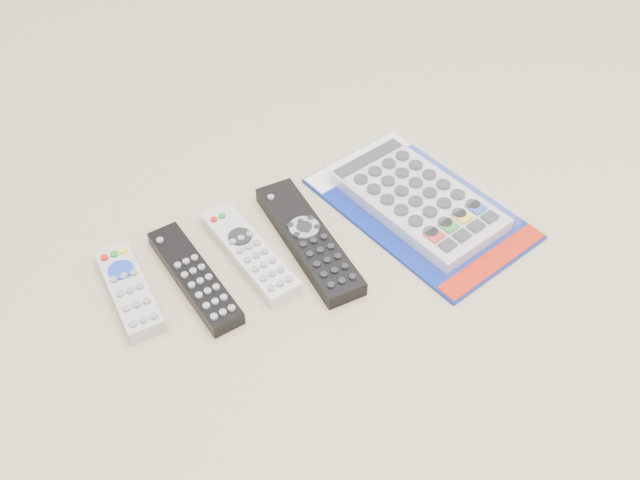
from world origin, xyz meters
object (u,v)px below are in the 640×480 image
remote_slim_black (195,277)px  remote_silver_dvd (249,252)px  remote_large_black (309,240)px  jumbo_remote_packaged (418,199)px  remote_small_grey (129,290)px

remote_slim_black → remote_silver_dvd: (0.08, 0.00, -0.00)m
remote_slim_black → remote_silver_dvd: 0.08m
remote_large_black → remote_slim_black: bearing=177.2°
remote_large_black → jumbo_remote_packaged: (0.16, -0.01, 0.01)m
remote_slim_black → jumbo_remote_packaged: jumbo_remote_packaged is taller
jumbo_remote_packaged → remote_small_grey: bearing=163.7°
remote_small_grey → remote_slim_black: (0.08, -0.02, -0.00)m
remote_silver_dvd → jumbo_remote_packaged: size_ratio=0.57×
remote_small_grey → remote_silver_dvd: (0.15, -0.02, -0.00)m
remote_silver_dvd → remote_slim_black: bearing=178.6°
remote_small_grey → jumbo_remote_packaged: size_ratio=0.47×
remote_slim_black → remote_silver_dvd: bearing=-0.5°
remote_small_grey → remote_silver_dvd: 0.15m
remote_silver_dvd → remote_large_black: size_ratio=0.82×
remote_silver_dvd → remote_large_black: 0.08m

